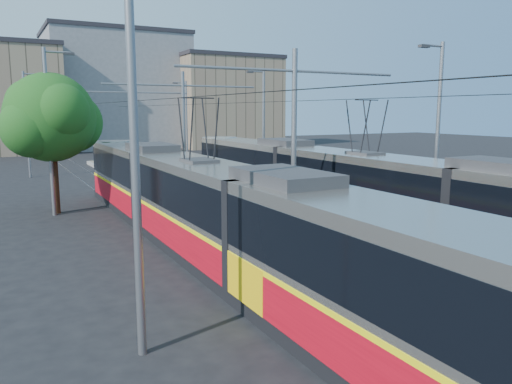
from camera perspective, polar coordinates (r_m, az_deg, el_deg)
ground at (r=13.66m, az=22.86°, el=-13.26°), size 160.00×160.00×0.00m
platform at (r=27.20m, az=-5.92°, el=-1.20°), size 4.00×50.00×0.30m
tactile_strip_left at (r=26.67m, az=-8.81°, el=-1.13°), size 0.70×50.00×0.01m
tactile_strip_right at (r=27.74m, az=-3.15°, el=-0.63°), size 0.70×50.00×0.01m
rails at (r=27.22m, az=-5.92°, el=-1.48°), size 8.71×70.00×0.03m
tram_left at (r=17.83m, az=-6.42°, el=-1.65°), size 2.43×28.82×5.50m
tram_right at (r=21.26m, az=12.20°, el=0.37°), size 2.43×31.73×5.50m
catenary at (r=24.14m, az=-3.53°, el=7.96°), size 9.20×70.00×7.00m
street_lamps at (r=30.51m, az=-8.90°, el=7.49°), size 15.18×38.22×8.00m
shelter at (r=23.44m, az=-1.54°, el=0.49°), size 0.75×1.10×2.27m
tree at (r=26.61m, az=-21.87°, el=7.74°), size 4.75×4.39×6.90m
building_centre at (r=73.63m, az=-15.69°, el=11.10°), size 18.36×14.28×15.71m
building_right at (r=72.34m, az=-3.51°, el=10.28°), size 14.28×10.20×12.72m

